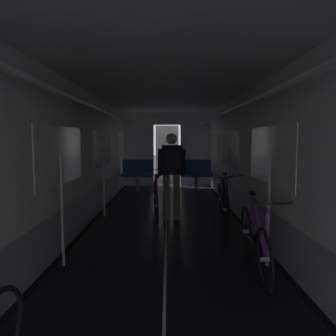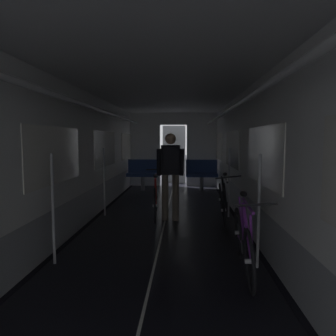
% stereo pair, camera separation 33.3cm
% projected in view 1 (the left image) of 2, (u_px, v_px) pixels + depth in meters
% --- Properties ---
extents(train_car_shell, '(3.14, 12.34, 2.57)m').
position_uv_depth(train_car_shell, '(167.00, 132.00, 5.37)').
color(train_car_shell, black).
rests_on(train_car_shell, ground).
extents(bench_seat_far_left, '(0.98, 0.51, 0.95)m').
position_uv_depth(bench_seat_far_left, '(139.00, 172.00, 9.94)').
color(bench_seat_far_left, gray).
rests_on(bench_seat_far_left, ground).
extents(bench_seat_far_right, '(0.98, 0.51, 0.95)m').
position_uv_depth(bench_seat_far_right, '(198.00, 172.00, 9.93)').
color(bench_seat_far_right, gray).
rests_on(bench_seat_far_right, ground).
extents(bicycle_black, '(0.44, 1.69, 0.95)m').
position_uv_depth(bicycle_black, '(225.00, 201.00, 6.22)').
color(bicycle_black, black).
rests_on(bicycle_black, ground).
extents(bicycle_purple, '(0.44, 1.69, 0.95)m').
position_uv_depth(bicycle_purple, '(256.00, 240.00, 3.85)').
color(bicycle_purple, black).
rests_on(bicycle_purple, ground).
extents(person_cyclist_aisle, '(0.55, 0.40, 1.69)m').
position_uv_depth(person_cyclist_aisle, '(173.00, 168.00, 6.18)').
color(person_cyclist_aisle, brown).
rests_on(person_cyclist_aisle, ground).
extents(bicycle_red_in_aisle, '(0.44, 1.69, 0.94)m').
position_uv_depth(bicycle_red_in_aisle, '(157.00, 198.00, 6.51)').
color(bicycle_red_in_aisle, black).
rests_on(bicycle_red_in_aisle, ground).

